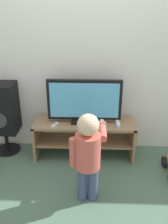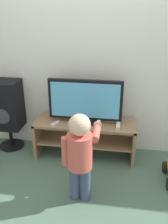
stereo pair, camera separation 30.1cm
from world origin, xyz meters
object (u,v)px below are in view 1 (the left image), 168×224
object	(u,v)px
game_console	(118,123)
speaker_tower	(2,110)
remote_primary	(55,125)
television	(84,102)
child	(88,151)

from	to	relation	value
game_console	speaker_tower	size ratio (longest dim) A/B	0.21
remote_primary	speaker_tower	bearing A→B (deg)	165.43
television	speaker_tower	size ratio (longest dim) A/B	0.95
game_console	speaker_tower	world-z (taller)	speaker_tower
remote_primary	child	distance (m)	0.80
game_console	child	distance (m)	0.82
child	speaker_tower	distance (m)	1.42
speaker_tower	television	bearing A→B (deg)	-2.89
child	remote_primary	bearing A→B (deg)	122.30
television	speaker_tower	distance (m)	1.07
game_console	remote_primary	size ratio (longest dim) A/B	1.53
television	child	xyz separation A→B (m)	(0.07, -0.81, -0.19)
child	game_console	bearing A→B (deg)	64.58
remote_primary	speaker_tower	xyz separation A→B (m)	(-0.70, 0.18, 0.12)
game_console	child	size ratio (longest dim) A/B	0.21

